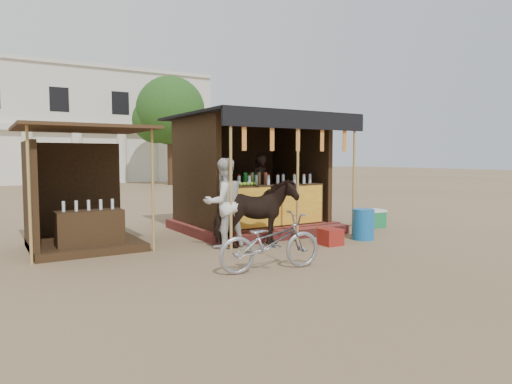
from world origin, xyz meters
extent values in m
plane|color=#846B4C|center=(0.00, 0.00, 0.00)|extent=(120.00, 120.00, 0.00)
cube|color=maroon|center=(1.00, 3.50, 0.11)|extent=(3.40, 2.80, 0.22)
cube|color=maroon|center=(1.00, 1.95, 0.10)|extent=(3.40, 0.35, 0.20)
cube|color=#362613|center=(1.00, 2.55, 0.69)|extent=(2.60, 0.55, 0.95)
cube|color=orange|center=(1.00, 2.27, 0.69)|extent=(2.50, 0.02, 0.88)
cube|color=#362613|center=(1.00, 4.75, 1.47)|extent=(3.00, 0.12, 2.50)
cube|color=#362613|center=(-0.50, 3.50, 1.47)|extent=(0.12, 2.50, 2.50)
cube|color=#362613|center=(2.50, 3.50, 1.47)|extent=(0.12, 2.50, 2.50)
cube|color=black|center=(1.00, 3.30, 2.75)|extent=(3.60, 3.60, 0.06)
cube|color=black|center=(1.00, 1.52, 2.57)|extent=(3.60, 0.06, 0.36)
cylinder|color=tan|center=(-0.60, 1.55, 1.38)|extent=(0.06, 0.06, 2.75)
cylinder|color=tan|center=(1.00, 1.55, 1.38)|extent=(0.06, 0.06, 2.75)
cylinder|color=tan|center=(2.60, 1.55, 1.38)|extent=(0.06, 0.06, 2.75)
cube|color=red|center=(-0.30, 1.55, 2.20)|extent=(0.10, 0.02, 0.55)
cube|color=red|center=(0.35, 1.55, 2.20)|extent=(0.10, 0.02, 0.55)
cube|color=red|center=(1.00, 1.55, 2.20)|extent=(0.10, 0.02, 0.55)
cube|color=red|center=(1.65, 1.55, 2.20)|extent=(0.10, 0.02, 0.55)
cube|color=red|center=(2.30, 1.55, 2.20)|extent=(0.10, 0.02, 0.55)
imported|color=black|center=(1.30, 3.60, 1.04)|extent=(0.71, 0.59, 1.65)
cube|color=#362613|center=(-3.00, 3.20, 0.07)|extent=(2.00, 2.00, 0.15)
cube|color=#362613|center=(-3.00, 4.15, 1.05)|extent=(1.90, 0.10, 2.10)
cube|color=#362613|center=(-3.95, 3.20, 1.05)|extent=(0.10, 1.90, 2.10)
cube|color=#472D19|center=(-3.00, 3.10, 2.35)|extent=(2.40, 2.40, 0.06)
cylinder|color=tan|center=(-4.05, 2.15, 1.18)|extent=(0.05, 0.05, 2.35)
cylinder|color=tan|center=(-1.95, 2.15, 1.18)|extent=(0.05, 0.05, 2.35)
cube|color=#362613|center=(-3.00, 2.70, 0.40)|extent=(1.20, 0.50, 0.80)
imported|color=black|center=(-0.08, 1.50, 0.69)|extent=(1.74, 1.03, 1.37)
imported|color=#95969E|center=(-0.85, -0.22, 0.46)|extent=(1.80, 0.81, 0.91)
imported|color=silver|center=(-0.61, 1.83, 0.89)|extent=(0.89, 0.70, 1.78)
cylinder|color=#1660A8|center=(2.39, 1.02, 0.34)|extent=(0.52, 0.52, 0.67)
cube|color=maroon|center=(1.36, 0.90, 0.17)|extent=(0.41, 0.43, 0.33)
cube|color=#1B7C45|center=(3.80, 2.15, 0.20)|extent=(0.66, 0.48, 0.40)
cube|color=white|center=(3.80, 2.15, 0.43)|extent=(0.68, 0.50, 0.06)
cube|color=silver|center=(-2.00, 30.00, 4.00)|extent=(26.00, 7.00, 8.00)
cube|color=silver|center=(-2.00, 26.40, 3.70)|extent=(26.00, 0.50, 0.40)
cube|color=silver|center=(-2.00, 26.50, 8.05)|extent=(26.00, 0.30, 0.25)
cylinder|color=silver|center=(-2.00, 26.40, 1.80)|extent=(0.70, 0.70, 3.60)
cylinder|color=silver|center=(1.00, 26.40, 1.80)|extent=(0.70, 0.70, 3.60)
cylinder|color=silver|center=(4.00, 26.40, 1.80)|extent=(0.70, 0.70, 3.60)
cylinder|color=silver|center=(7.00, 26.40, 1.80)|extent=(0.70, 0.70, 3.60)
cylinder|color=silver|center=(10.00, 26.40, 1.80)|extent=(0.70, 0.70, 3.60)
cylinder|color=#382314|center=(6.00, 22.00, 2.00)|extent=(0.50, 0.50, 4.00)
sphere|color=#315D20|center=(6.00, 22.00, 4.80)|extent=(4.40, 4.40, 4.40)
sphere|color=#315D20|center=(5.20, 22.60, 4.20)|extent=(2.99, 2.99, 2.99)
camera|label=1|loc=(-4.76, -6.19, 1.80)|focal=32.00mm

